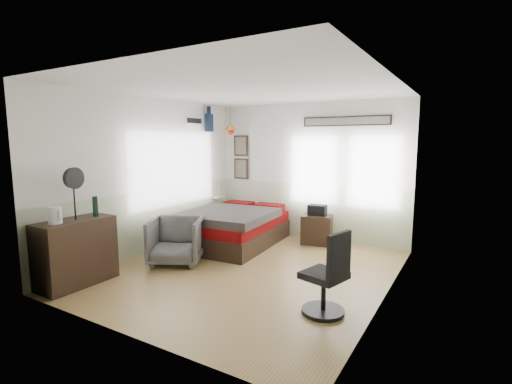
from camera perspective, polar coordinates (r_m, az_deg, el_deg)
ground_plane at (r=5.78m, az=-1.19°, el=-11.97°), size 4.00×4.50×0.01m
room_shell at (r=5.64m, az=-0.90°, el=4.38°), size 4.02×4.52×2.71m
wall_decor at (r=7.68m, az=-0.54°, el=8.94°), size 3.55×1.32×1.44m
bed at (r=7.10m, az=-3.44°, el=-5.41°), size 1.64×2.20×0.67m
dresser at (r=5.68m, az=-25.96°, el=-8.32°), size 0.48×1.00×0.90m
armchair at (r=6.12m, az=-12.17°, el=-7.32°), size 1.08×1.09×0.74m
nightstand at (r=7.21m, az=9.34°, el=-5.70°), size 0.64×0.55×0.55m
task_chair at (r=4.34m, az=11.00°, el=-13.30°), size 0.53×0.53×0.98m
kettle at (r=5.41m, az=-28.54°, el=-3.15°), size 0.19×0.17×0.22m
bottle at (r=5.67m, az=-23.49°, el=-2.05°), size 0.07×0.07×0.29m
stand_fan at (r=5.49m, az=-26.27°, el=1.79°), size 0.10×0.29×0.71m
black_bag at (r=7.14m, az=9.41°, el=-2.76°), size 0.36×0.26×0.20m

